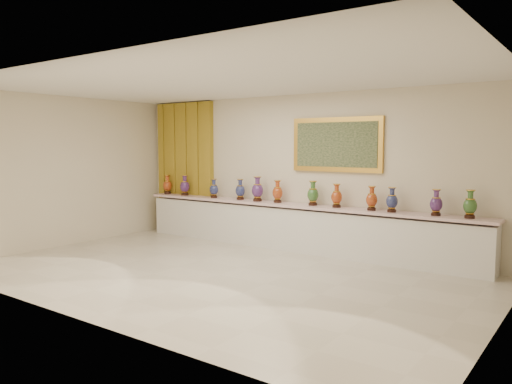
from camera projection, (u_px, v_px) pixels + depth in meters
ground at (219, 275)px, 7.82m from camera, size 8.00×8.00×0.00m
room at (205, 165)px, 11.05m from camera, size 8.00×8.00×8.00m
counter at (294, 228)px, 9.61m from camera, size 7.28×0.48×0.90m
vase_0 at (167, 185)px, 11.55m from camera, size 0.23×0.23×0.44m
vase_1 at (185, 186)px, 11.19m from camera, size 0.26×0.26×0.46m
vase_2 at (214, 189)px, 10.67m from camera, size 0.20×0.20×0.41m
vase_3 at (240, 190)px, 10.31m from camera, size 0.25×0.25×0.43m
vase_4 at (257, 190)px, 10.01m from camera, size 0.29×0.29×0.50m
vase_5 at (278, 193)px, 9.78m from camera, size 0.26×0.26×0.44m
vase_6 at (313, 194)px, 9.32m from camera, size 0.28×0.28×0.46m
vase_7 at (337, 197)px, 9.03m from camera, size 0.26×0.26×0.43m
vase_8 at (372, 199)px, 8.62m from camera, size 0.21×0.21×0.42m
vase_9 at (392, 201)px, 8.39m from camera, size 0.22×0.22×0.42m
vase_10 at (436, 204)px, 7.97m from camera, size 0.24×0.24×0.43m
vase_11 at (470, 205)px, 7.69m from camera, size 0.27×0.27×0.44m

